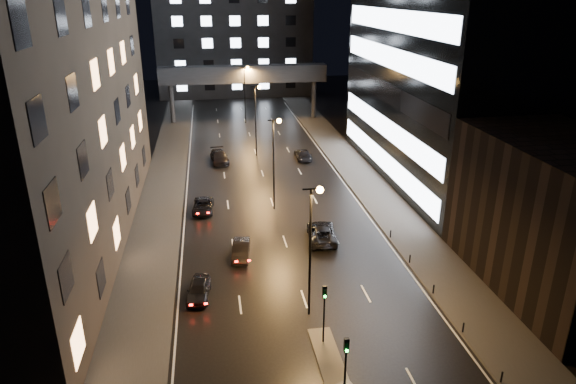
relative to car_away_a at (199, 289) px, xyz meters
name	(u,v)px	position (x,y,z in m)	size (l,w,h in m)	color
ground	(262,173)	(8.11, 28.45, -0.69)	(160.00, 160.00, 0.00)	black
sidewalk_left	(163,192)	(-4.39, 23.45, -0.62)	(5.00, 110.00, 0.15)	#383533
sidewalk_right	(365,181)	(20.61, 23.45, -0.62)	(5.00, 110.00, 0.15)	#383533
building_left	(9,23)	(-14.39, 12.45, 19.31)	(15.00, 48.00, 40.00)	#2D2319
building_right_low	(560,218)	(28.11, -2.55, 5.31)	(10.00, 18.00, 12.00)	black
building_far	(234,38)	(8.11, 86.45, 11.81)	(34.00, 14.00, 25.00)	#333335
skybridge	(243,75)	(8.11, 58.45, 7.64)	(30.00, 3.00, 10.00)	#333335
median_island	(332,367)	(8.41, -9.55, -0.62)	(1.60, 8.00, 0.15)	#383533
traffic_signal_near	(324,305)	(8.41, -7.06, 2.40)	(0.28, 0.34, 4.40)	black
traffic_signal_far	(346,360)	(8.41, -12.56, 2.40)	(0.28, 0.34, 4.40)	black
bollard_row	(447,308)	(18.31, -5.05, -0.24)	(0.12, 25.12, 0.90)	black
streetlight_near	(313,235)	(8.27, -3.55, 5.80)	(1.45, 0.50, 10.15)	black
streetlight_mid_a	(275,152)	(8.27, 16.45, 5.80)	(1.45, 0.50, 10.15)	black
streetlight_mid_b	(257,111)	(8.27, 36.45, 5.80)	(1.45, 0.50, 10.15)	black
streetlight_far	(246,87)	(8.27, 56.45, 5.80)	(1.45, 0.50, 10.15)	black
car_away_a	(199,289)	(0.00, 0.00, 0.00)	(1.64, 4.08, 1.39)	black
car_away_b	(241,250)	(3.73, 6.05, 0.01)	(1.49, 4.27, 1.41)	black
car_away_c	(203,206)	(0.36, 16.95, -0.05)	(2.13, 4.62, 1.28)	black
car_away_d	(219,157)	(2.67, 34.11, 0.09)	(2.20, 5.41, 1.57)	black
car_toward_a	(322,232)	(11.65, 8.28, 0.09)	(2.60, 5.64, 1.57)	black
car_toward_b	(303,154)	(14.51, 33.74, 0.02)	(1.99, 4.91, 1.42)	black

